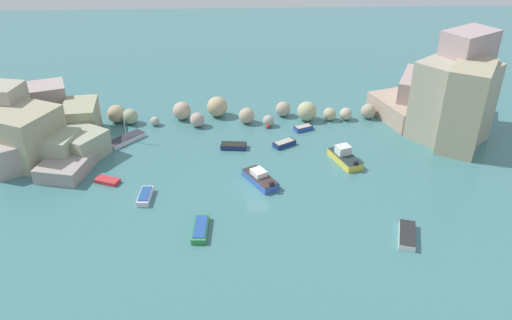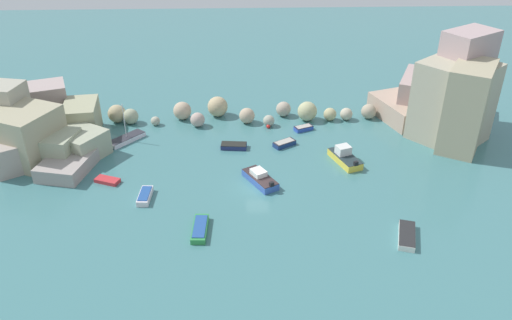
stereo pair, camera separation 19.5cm
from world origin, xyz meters
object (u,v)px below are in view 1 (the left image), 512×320
moored_boat_1 (126,139)px  moored_boat_2 (260,178)px  moored_boat_0 (345,157)px  moored_boat_4 (407,235)px  moored_boat_8 (200,229)px  moored_boat_3 (234,146)px  moored_boat_5 (145,196)px  moored_boat_6 (107,181)px  channel_buoy (268,126)px  moored_boat_9 (303,128)px  moored_boat_7 (284,143)px

moored_boat_1 → moored_boat_2: bearing=-80.7°
moored_boat_0 → moored_boat_2: 10.96m
moored_boat_0 → moored_boat_4: 14.83m
moored_boat_2 → moored_boat_4: moored_boat_2 is taller
moored_boat_8 → moored_boat_2: bearing=147.1°
moored_boat_0 → moored_boat_8: 20.62m
moored_boat_3 → moored_boat_8: bearing=-95.6°
moored_boat_4 → moored_boat_8: size_ratio=1.04×
moored_boat_5 → moored_boat_6: bearing=56.7°
channel_buoy → moored_boat_9: 4.66m
moored_boat_8 → moored_boat_4: bearing=87.5°
channel_buoy → moored_boat_6: channel_buoy is taller
moored_boat_2 → moored_boat_6: moored_boat_2 is taller
moored_boat_0 → moored_boat_1: (-26.56, 6.24, -0.30)m
moored_boat_1 → moored_boat_2: moored_boat_1 is taller
moored_boat_2 → moored_boat_1: bearing=27.8°
moored_boat_2 → moored_boat_4: (13.32, -10.32, -0.20)m
moored_boat_6 → moored_boat_9: (23.13, 11.96, 0.09)m
moored_boat_2 → moored_boat_3: (-2.87, 8.01, -0.22)m
moored_boat_6 → moored_boat_7: bearing=-137.2°
moored_boat_4 → moored_boat_8: (-19.43, 1.79, -0.01)m
channel_buoy → moored_boat_1: bearing=-170.8°
moored_boat_7 → channel_buoy: bearing=77.3°
moored_boat_6 → moored_boat_8: size_ratio=0.70×
moored_boat_1 → moored_boat_4: (29.74, -20.73, -0.01)m
moored_boat_6 → moored_boat_9: 26.04m
moored_boat_3 → moored_boat_7: 6.31m
moored_boat_4 → moored_boat_5: moored_boat_5 is taller
moored_boat_3 → moored_boat_9: moored_boat_3 is taller
moored_boat_3 → moored_boat_5: bearing=-125.5°
moored_boat_2 → moored_boat_3: size_ratio=1.57×
moored_boat_2 → moored_boat_6: (-16.82, 0.68, -0.31)m
moored_boat_4 → moored_boat_8: bearing=-78.5°
channel_buoy → moored_boat_9: bearing=-8.7°
moored_boat_1 → moored_boat_3: 13.75m
moored_boat_2 → moored_boat_4: size_ratio=1.18×
moored_boat_9 → moored_boat_6: bearing=-176.1°
moored_boat_1 → moored_boat_7: moored_boat_1 is taller
moored_boat_1 → moored_boat_8: (10.31, -18.93, -0.02)m
channel_buoy → moored_boat_4: 26.36m
moored_boat_4 → moored_boat_9: 24.00m
moored_boat_6 → moored_boat_8: bearing=161.3°
moored_boat_1 → moored_boat_4: bearing=-83.2°
moored_boat_2 → moored_boat_5: bearing=72.8°
moored_boat_0 → moored_boat_1: bearing=56.4°
moored_boat_7 → moored_boat_6: bearing=169.0°
moored_boat_6 → moored_boat_9: bearing=-130.7°
channel_buoy → moored_boat_7: size_ratio=0.17×
moored_boat_5 → moored_boat_6: size_ratio=1.11×
moored_boat_0 → moored_boat_6: size_ratio=1.78×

